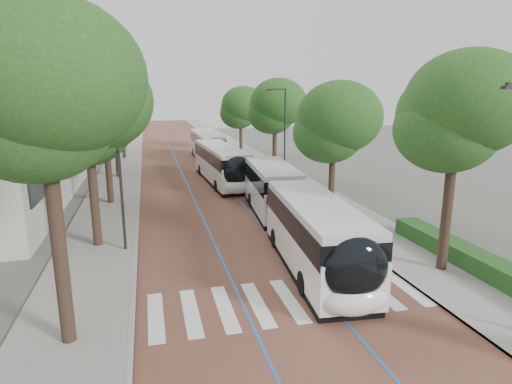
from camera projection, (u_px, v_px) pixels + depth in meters
ground at (293, 314)px, 15.43m from camera, size 160.00×160.00×0.00m
road at (187, 156)px, 53.17m from camera, size 11.00×140.00×0.02m
sidewalk_left at (125, 158)px, 51.35m from camera, size 4.00×140.00×0.12m
sidewalk_right at (246, 154)px, 54.95m from camera, size 4.00×140.00×0.12m
kerb_left at (141, 157)px, 51.81m from camera, size 0.20×140.00×0.14m
kerb_right at (232, 154)px, 54.50m from camera, size 0.20×140.00×0.14m
zebra_crossing at (289, 300)px, 16.42m from camera, size 10.55×3.60×0.01m
lane_line_left at (174, 157)px, 52.78m from camera, size 0.12×126.00×0.01m
lane_line_right at (200, 156)px, 53.55m from camera, size 0.12×126.00×0.01m
hedge at (503, 275)px, 17.50m from camera, size 1.20×14.00×0.80m
streetlight_far at (283, 128)px, 36.67m from camera, size 1.82×0.20×8.00m
lamp_post_left at (120, 171)px, 20.57m from camera, size 0.14×0.14×8.00m
trees_left at (113, 105)px, 38.31m from camera, size 6.49×60.84×9.80m
trees_right at (288, 113)px, 38.46m from camera, size 5.88×47.48×8.96m
lead_bus at (294, 212)px, 22.54m from camera, size 4.03×18.54×3.20m
bus_queued_0 at (222, 165)px, 37.13m from camera, size 3.16×12.51×3.20m
bus_queued_1 at (208, 147)px, 49.52m from camera, size 2.58×12.41×3.20m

